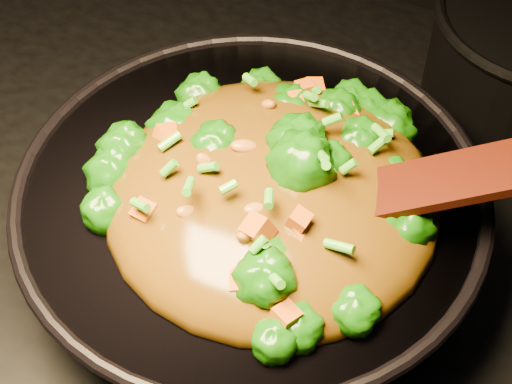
% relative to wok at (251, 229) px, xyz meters
% --- Properties ---
extents(wok, '(0.43, 0.43, 0.12)m').
position_rel_wok_xyz_m(wok, '(0.00, 0.00, 0.00)').
color(wok, black).
rests_on(wok, stovetop).
extents(stir_fry, '(0.36, 0.36, 0.10)m').
position_rel_wok_xyz_m(stir_fry, '(0.02, -0.01, 0.11)').
color(stir_fry, '#155A06').
rests_on(stir_fry, wok).
extents(spatula, '(0.32, 0.17, 0.14)m').
position_rel_wok_xyz_m(spatula, '(0.15, 0.03, 0.12)').
color(spatula, black).
rests_on(spatula, wok).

